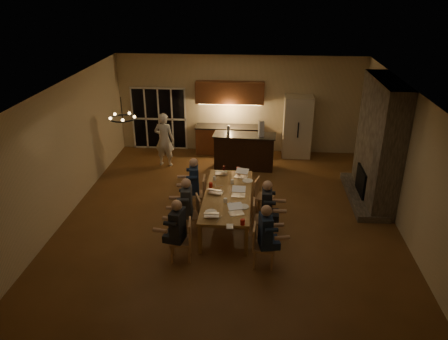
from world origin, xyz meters
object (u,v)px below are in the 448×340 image
mug_back (215,178)px  plate_near (243,207)px  person_left_mid (187,206)px  person_left_far (194,184)px  standing_person (164,140)px  can_cola (224,168)px  laptop_a (211,211)px  chair_right_mid (262,219)px  laptop_f (241,173)px  chair_left_far (196,194)px  mug_front (225,200)px  bar_bottle (228,129)px  plate_far (248,181)px  chair_left_mid (190,215)px  redcup_far (238,170)px  refrigerator (297,127)px  laptop_b (236,209)px  person_left_near (178,230)px  chair_right_near (264,246)px  laptop_d (238,191)px  plate_left (211,212)px  laptop_e (221,170)px  bar_blender (261,129)px  person_right_mid (266,209)px  redcup_mid (211,185)px  chandelier (123,118)px  chair_right_far (264,196)px  person_right_near (265,236)px  mug_mid (232,182)px  bar_island (244,151)px  redcup_near (243,222)px  laptop_c (216,188)px  can_silver (230,205)px

mug_back → plate_near: mug_back is taller
person_left_mid → person_left_far: bearing=176.3°
standing_person → can_cola: 2.79m
laptop_a → chair_right_mid: bearing=-160.8°
laptop_f → mug_back: 0.70m
chair_left_far → mug_front: (0.81, -0.96, 0.36)m
person_left_far → bar_bottle: bearing=158.5°
plate_far → laptop_f: bearing=127.9°
chair_left_mid → mug_front: chair_left_mid is taller
redcup_far → bar_bottle: 2.18m
refrigerator → laptop_b: size_ratio=6.25×
person_left_near → can_cola: (0.71, 2.96, 0.12)m
chair_left_far → chair_right_near: same height
refrigerator → standing_person: (-4.13, -1.14, -0.15)m
person_left_mid → laptop_d: (1.14, 0.50, 0.17)m
chair_left_mid → person_left_near: (-0.08, -1.06, 0.24)m
person_left_near → can_cola: bearing=178.2°
plate_far → standing_person: bearing=135.9°
mug_front → plate_left: (-0.28, -0.49, -0.04)m
plate_left → chair_right_mid: bearing=16.3°
laptop_e → bar_blender: bar_blender is taller
laptop_b → plate_left: laptop_b is taller
person_left_near → person_left_far: same height
mug_back → bar_bottle: bar_bottle is taller
chair_right_near → person_right_mid: person_right_mid is taller
person_left_far → redcup_mid: bearing=49.3°
person_left_near → standing_person: bearing=-153.5°
chandelier → laptop_d: bearing=13.4°
chair_right_mid → redcup_mid: chair_right_mid is taller
chair_right_far → standing_person: (-3.07, 2.77, 0.40)m
plate_left → person_left_mid: bearing=149.7°
laptop_b → plate_near: size_ratio=1.21×
chair_right_near → redcup_far: (-0.68, 2.95, 0.37)m
chair_right_near → chair_right_mid: same height
person_left_mid → plate_near: (1.27, -0.04, 0.07)m
chair_right_far → mug_front: (-0.90, -0.95, 0.36)m
person_left_mid → laptop_e: bearing=156.0°
can_cola → person_right_near: bearing=-70.4°
person_left_near → mug_mid: (0.97, 2.17, 0.11)m
laptop_b → bar_bottle: 4.36m
bar_island → standing_person: 2.48m
chair_left_mid → redcup_near: bearing=37.8°
laptop_c → laptop_f: bearing=-107.5°
person_left_near → person_right_mid: same height
bar_island → chandelier: 5.13m
person_left_near → laptop_e: bearing=178.2°
chair_right_mid → can_silver: (-0.73, -0.07, 0.37)m
chandelier → chair_right_mid: bearing=1.2°
person_left_near → laptop_d: size_ratio=4.31×
laptop_d → chair_left_mid: bearing=-154.5°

